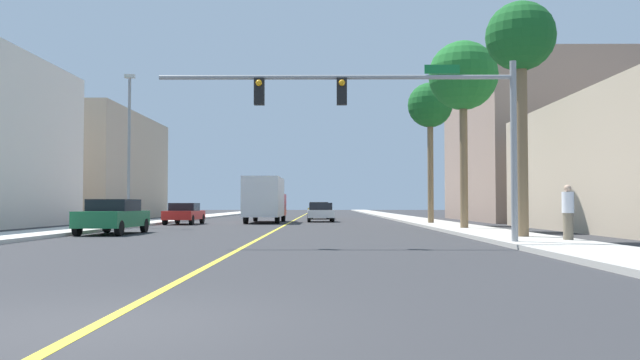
% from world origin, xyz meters
% --- Properties ---
extents(ground, '(192.00, 192.00, 0.00)m').
position_xyz_m(ground, '(0.00, 42.00, 0.00)').
color(ground, '#2D2D30').
extents(sidewalk_left, '(2.96, 168.00, 0.15)m').
position_xyz_m(sidewalk_left, '(-9.44, 42.00, 0.07)').
color(sidewalk_left, beige).
rests_on(sidewalk_left, ground).
extents(sidewalk_right, '(2.96, 168.00, 0.15)m').
position_xyz_m(sidewalk_right, '(9.44, 42.00, 0.07)').
color(sidewalk_right, '#B2ADA3').
rests_on(sidewalk_right, ground).
extents(lane_marking_center, '(0.16, 144.00, 0.01)m').
position_xyz_m(lane_marking_center, '(0.00, 42.00, 0.00)').
color(lane_marking_center, yellow).
rests_on(lane_marking_center, ground).
extents(building_left_far, '(13.64, 18.83, 9.22)m').
position_xyz_m(building_left_far, '(-20.56, 49.84, 4.61)').
color(building_left_far, tan).
rests_on(building_left_far, ground).
extents(building_right_far, '(10.36, 17.89, 11.95)m').
position_xyz_m(building_right_far, '(18.92, 44.40, 5.97)').
color(building_right_far, gray).
rests_on(building_right_far, ground).
extents(traffic_signal_mast, '(11.19, 0.36, 5.63)m').
position_xyz_m(traffic_signal_mast, '(4.70, 13.02, 4.31)').
color(traffic_signal_mast, gray).
rests_on(traffic_signal_mast, sidewalk_right).
extents(street_lamp, '(0.56, 0.28, 8.42)m').
position_xyz_m(street_lamp, '(-8.46, 28.71, 4.79)').
color(street_lamp, gray).
rests_on(street_lamp, sidewalk_left).
extents(palm_near, '(2.50, 2.50, 8.48)m').
position_xyz_m(palm_near, '(9.55, 16.09, 7.11)').
color(palm_near, brown).
rests_on(palm_near, sidewalk_right).
extents(palm_mid, '(3.40, 3.40, 9.19)m').
position_xyz_m(palm_mid, '(9.29, 24.52, 7.54)').
color(palm_mid, brown).
rests_on(palm_mid, sidewalk_right).
extents(palm_far, '(2.79, 2.79, 8.73)m').
position_xyz_m(palm_far, '(9.04, 32.94, 7.32)').
color(palm_far, brown).
rests_on(palm_far, sidewalk_right).
extents(car_white, '(2.03, 4.02, 1.40)m').
position_xyz_m(car_white, '(2.16, 40.53, 0.73)').
color(car_white, white).
rests_on(car_white, ground).
extents(car_red, '(1.99, 4.16, 1.37)m').
position_xyz_m(car_red, '(-6.60, 34.52, 0.71)').
color(car_red, red).
rests_on(car_red, ground).
extents(car_green, '(2.06, 4.49, 1.51)m').
position_xyz_m(car_green, '(-6.75, 20.96, 0.79)').
color(car_green, '#196638').
rests_on(car_green, ground).
extents(car_yellow, '(1.96, 4.04, 1.47)m').
position_xyz_m(car_yellow, '(2.01, 49.58, 0.76)').
color(car_yellow, gold).
rests_on(car_yellow, ground).
extents(delivery_truck, '(2.45, 8.36, 3.14)m').
position_xyz_m(delivery_truck, '(-1.72, 38.15, 1.67)').
color(delivery_truck, red).
rests_on(delivery_truck, ground).
extents(pedestrian, '(0.38, 0.38, 1.79)m').
position_xyz_m(pedestrian, '(10.36, 13.96, 1.05)').
color(pedestrian, '#726651').
rests_on(pedestrian, sidewalk_right).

